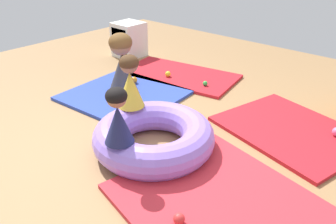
# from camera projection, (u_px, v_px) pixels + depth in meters

# --- Properties ---
(ground_plane) EXTENTS (8.00, 8.00, 0.00)m
(ground_plane) POSITION_uv_depth(u_px,v_px,m) (140.00, 148.00, 3.26)
(ground_plane) COLOR #9E7549
(gym_mat_center_rear) EXTENTS (1.59, 1.39, 0.04)m
(gym_mat_center_rear) POSITION_uv_depth(u_px,v_px,m) (291.00, 130.00, 3.52)
(gym_mat_center_rear) COLOR red
(gym_mat_center_rear) RESTS_ON ground
(gym_mat_near_left) EXTENTS (1.76, 1.15, 0.04)m
(gym_mat_near_left) POSITION_uv_depth(u_px,v_px,m) (179.00, 75.00, 4.92)
(gym_mat_near_left) COLOR red
(gym_mat_near_left) RESTS_ON ground
(gym_mat_near_right) EXTENTS (1.69, 1.57, 0.04)m
(gym_mat_near_right) POSITION_uv_depth(u_px,v_px,m) (219.00, 203.00, 2.56)
(gym_mat_near_right) COLOR red
(gym_mat_near_right) RESTS_ON ground
(gym_mat_front) EXTENTS (1.41, 1.34, 0.04)m
(gym_mat_front) POSITION_uv_depth(u_px,v_px,m) (124.00, 95.00, 4.29)
(gym_mat_front) COLOR #2D47B7
(gym_mat_front) RESTS_ON ground
(inflatable_cushion) EXTENTS (1.14, 1.14, 0.30)m
(inflatable_cushion) POSITION_uv_depth(u_px,v_px,m) (154.00, 137.00, 3.16)
(inflatable_cushion) COLOR #9975EA
(inflatable_cushion) RESTS_ON ground
(child_in_yellow) EXTENTS (0.35, 0.35, 0.53)m
(child_in_yellow) POSITION_uv_depth(u_px,v_px,m) (130.00, 82.00, 3.28)
(child_in_yellow) COLOR yellow
(child_in_yellow) RESTS_ON inflatable_cushion
(child_in_navy) EXTENTS (0.35, 0.35, 0.48)m
(child_in_navy) POSITION_uv_depth(u_px,v_px,m) (118.00, 116.00, 2.70)
(child_in_navy) COLOR navy
(child_in_navy) RESTS_ON inflatable_cushion
(adult_seated) EXTENTS (0.56, 0.56, 0.77)m
(adult_seated) POSITION_uv_depth(u_px,v_px,m) (122.00, 66.00, 4.11)
(adult_seated) COLOR #383842
(adult_seated) RESTS_ON gym_mat_front
(play_ball_yellow) EXTENTS (0.08, 0.08, 0.08)m
(play_ball_yellow) POSITION_uv_depth(u_px,v_px,m) (168.00, 74.00, 4.78)
(play_ball_yellow) COLOR yellow
(play_ball_yellow) RESTS_ON gym_mat_near_left
(play_ball_red) EXTENTS (0.08, 0.08, 0.08)m
(play_ball_red) POSITION_uv_depth(u_px,v_px,m) (179.00, 219.00, 2.34)
(play_ball_red) COLOR red
(play_ball_red) RESTS_ON gym_mat_near_right
(play_ball_green) EXTENTS (0.06, 0.06, 0.06)m
(play_ball_green) POSITION_uv_depth(u_px,v_px,m) (205.00, 83.00, 4.50)
(play_ball_green) COLOR green
(play_ball_green) RESTS_ON gym_mat_near_left
(play_ball_teal) EXTENTS (0.10, 0.10, 0.10)m
(play_ball_teal) POSITION_uv_depth(u_px,v_px,m) (200.00, 152.00, 3.04)
(play_ball_teal) COLOR teal
(play_ball_teal) RESTS_ON gym_mat_near_right
(play_ball_orange) EXTENTS (0.09, 0.09, 0.09)m
(play_ball_orange) POSITION_uv_depth(u_px,v_px,m) (134.00, 80.00, 4.57)
(play_ball_orange) COLOR orange
(play_ball_orange) RESTS_ON gym_mat_front
(storage_cube) EXTENTS (0.44, 0.44, 0.56)m
(storage_cube) POSITION_uv_depth(u_px,v_px,m) (128.00, 40.00, 5.61)
(storage_cube) COLOR silver
(storage_cube) RESTS_ON ground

